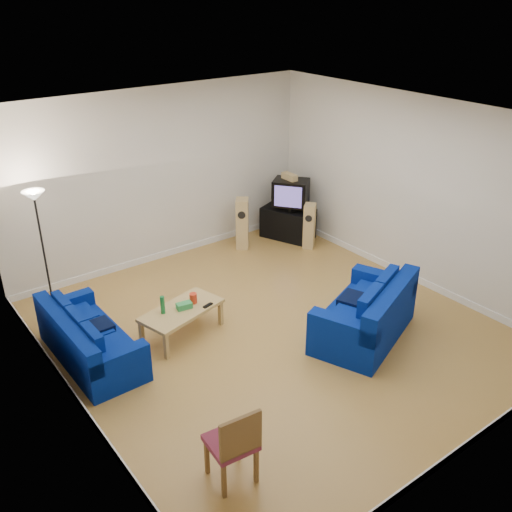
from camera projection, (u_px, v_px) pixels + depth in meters
room at (273, 238)px, 8.00m from camera, size 6.01×6.51×3.21m
sofa_three_seat at (88, 343)px, 7.89m from camera, size 0.87×1.95×0.75m
sofa_loveseat at (368, 317)px, 8.38m from camera, size 2.03×1.59×0.90m
coffee_table at (182, 312)px, 8.40m from camera, size 1.35×0.90×0.45m
bottle at (163, 305)px, 8.21m from camera, size 0.09×0.09×0.28m
tissue_box at (184, 306)px, 8.37m from camera, size 0.24×0.15×0.09m
red_canister at (193, 298)px, 8.50m from camera, size 0.14×0.14×0.16m
remote at (208, 305)px, 8.45m from camera, size 0.18×0.09×0.02m
tv_stand at (288, 223)px, 11.69m from camera, size 0.91×1.16×0.63m
av_receiver at (290, 207)px, 11.50m from camera, size 0.34×0.41×0.09m
television at (291, 193)px, 11.37m from camera, size 0.81×0.84×0.53m
centre_speaker at (290, 177)px, 11.25m from camera, size 0.15×0.35×0.12m
speaker_left at (242, 224)px, 11.15m from camera, size 0.37×0.38×1.02m
speaker_right at (309, 226)px, 11.18m from camera, size 0.34×0.33×0.90m
floor_lamp at (37, 213)px, 8.60m from camera, size 0.34×0.34×1.98m
dining_chair at (234, 443)px, 5.82m from camera, size 0.51×0.51×0.98m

